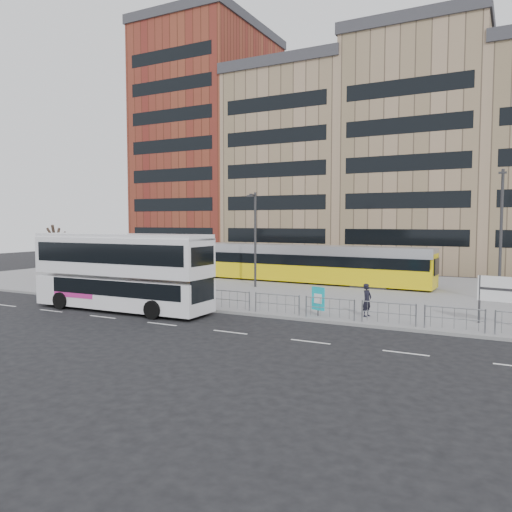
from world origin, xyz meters
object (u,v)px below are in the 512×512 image
at_px(tram, 275,262).
at_px(traffic_light_west, 106,266).
at_px(lamp_post_east, 501,230).
at_px(pedestrian, 367,300).
at_px(ad_panel, 318,299).
at_px(lamp_post_west, 255,235).
at_px(double_decker_bus, 121,269).
at_px(bare_tree, 55,224).
at_px(station_sign, 500,292).

relative_size(tram, traffic_light_west, 8.43).
relative_size(traffic_light_west, lamp_post_east, 0.38).
relative_size(pedestrian, traffic_light_west, 0.56).
bearing_deg(traffic_light_west, lamp_post_east, 37.10).
bearing_deg(tram, ad_panel, -54.35).
relative_size(traffic_light_west, lamp_post_west, 0.43).
xyz_separation_m(double_decker_bus, bare_tree, (-15.27, 8.46, 2.56)).
xyz_separation_m(lamp_post_west, lamp_post_east, (16.79, 0.62, 0.51)).
xyz_separation_m(lamp_post_east, bare_tree, (-34.59, -3.92, 0.34)).
relative_size(tram, bare_tree, 3.75).
distance_m(lamp_post_west, bare_tree, 18.13).
distance_m(traffic_light_west, lamp_post_west, 11.14).
relative_size(double_decker_bus, ad_panel, 7.21).
xyz_separation_m(tram, pedestrian, (11.19, -12.27, -0.67)).
bearing_deg(station_sign, lamp_post_west, 167.35).
bearing_deg(lamp_post_east, bare_tree, -173.54).
xyz_separation_m(double_decker_bus, pedestrian, (13.29, 4.01, -1.38)).
xyz_separation_m(ad_panel, bare_tree, (-26.22, 5.51, 3.91)).
xyz_separation_m(station_sign, traffic_light_west, (-23.96, -1.48, 0.33)).
relative_size(ad_panel, bare_tree, 0.22).
height_order(tram, lamp_post_east, lamp_post_east).
relative_size(tram, lamp_post_west, 3.63).
bearing_deg(tram, pedestrian, -45.57).
bearing_deg(double_decker_bus, traffic_light_west, 142.41).
distance_m(double_decker_bus, pedestrian, 13.95).
xyz_separation_m(ad_panel, pedestrian, (2.34, 1.05, -0.04)).
xyz_separation_m(tram, station_sign, (17.46, -11.52, 0.10)).
relative_size(pedestrian, bare_tree, 0.25).
xyz_separation_m(tram, traffic_light_west, (-6.50, -13.01, 0.43)).
relative_size(ad_panel, lamp_post_east, 0.19).
bearing_deg(ad_panel, traffic_light_west, -162.73).
bearing_deg(pedestrian, station_sign, -66.88).
bearing_deg(bare_tree, traffic_light_west, -25.52).
bearing_deg(tram, bare_tree, -153.69).
xyz_separation_m(double_decker_bus, traffic_light_west, (-4.39, 3.27, -0.28)).
distance_m(station_sign, pedestrian, 6.37).
bearing_deg(bare_tree, tram, 24.23).
bearing_deg(station_sign, tram, 156.30).
height_order(double_decker_bus, lamp_post_east, lamp_post_east).
bearing_deg(double_decker_bus, lamp_post_west, 76.89).
xyz_separation_m(double_decker_bus, lamp_post_west, (2.54, 11.76, 1.71)).
relative_size(station_sign, lamp_post_east, 0.29).
relative_size(lamp_post_east, bare_tree, 1.18).
bearing_deg(double_decker_bus, pedestrian, 15.86).
bearing_deg(ad_panel, pedestrian, 42.71).
height_order(tram, traffic_light_west, traffic_light_west).
bearing_deg(bare_tree, lamp_post_west, 10.51).
height_order(station_sign, traffic_light_west, traffic_light_west).
height_order(ad_panel, bare_tree, bare_tree).
relative_size(ad_panel, lamp_post_west, 0.22).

